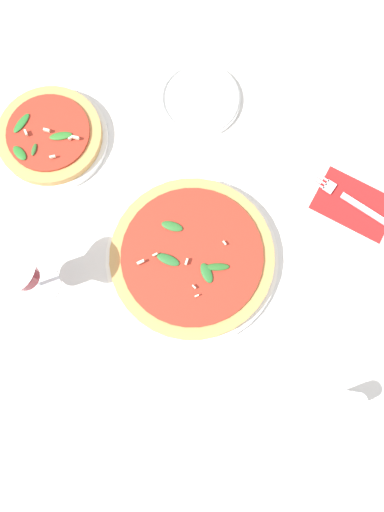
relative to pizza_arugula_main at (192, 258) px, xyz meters
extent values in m
plane|color=silver|center=(-0.01, -0.02, -0.02)|extent=(6.00, 6.00, 0.00)
cylinder|color=white|center=(0.00, 0.00, -0.01)|extent=(0.33, 0.33, 0.01)
cylinder|color=tan|center=(0.00, 0.00, 0.00)|extent=(0.31, 0.31, 0.02)
cylinder|color=#A82D1E|center=(0.00, 0.00, 0.02)|extent=(0.27, 0.27, 0.01)
ellipsoid|color=#27642B|center=(0.03, 0.03, 0.02)|extent=(0.05, 0.03, 0.01)
ellipsoid|color=#276124|center=(-0.05, -0.01, 0.02)|extent=(0.04, 0.04, 0.01)
ellipsoid|color=#2B682B|center=(0.06, -0.02, 0.02)|extent=(0.05, 0.03, 0.01)
ellipsoid|color=#266529|center=(-0.04, 0.01, 0.02)|extent=(0.04, 0.04, 0.01)
cube|color=beige|center=(-0.06, 0.05, 0.03)|extent=(0.01, 0.01, 0.00)
cube|color=beige|center=(-0.03, -0.06, 0.03)|extent=(0.01, 0.00, 0.00)
cube|color=beige|center=(0.05, 0.04, 0.03)|extent=(0.01, 0.01, 0.01)
cube|color=beige|center=(-0.04, 0.04, 0.03)|extent=(0.01, 0.00, 0.00)
cube|color=beige|center=(0.06, 0.07, 0.03)|extent=(0.01, 0.01, 0.01)
cube|color=beige|center=(0.00, 0.02, 0.03)|extent=(0.01, 0.01, 0.01)
cylinder|color=white|center=(0.38, -0.02, -0.01)|extent=(0.23, 0.23, 0.01)
cylinder|color=tan|center=(0.38, -0.02, 0.00)|extent=(0.21, 0.21, 0.02)
cylinder|color=#A82D1E|center=(0.38, -0.02, 0.02)|extent=(0.17, 0.17, 0.01)
ellipsoid|color=#2D6228|center=(0.37, 0.03, 0.02)|extent=(0.02, 0.03, 0.01)
ellipsoid|color=#26712B|center=(0.43, 0.00, 0.02)|extent=(0.02, 0.05, 0.01)
ellipsoid|color=#266F26|center=(0.39, 0.05, 0.02)|extent=(0.04, 0.02, 0.01)
ellipsoid|color=#2E7329|center=(0.35, -0.02, 0.02)|extent=(0.04, 0.04, 0.01)
cube|color=beige|center=(0.33, -0.03, 0.03)|extent=(0.01, 0.01, 0.01)
cube|color=beige|center=(0.41, 0.01, 0.03)|extent=(0.01, 0.01, 0.01)
cube|color=beige|center=(0.32, -0.04, 0.03)|extent=(0.01, 0.01, 0.01)
cube|color=beige|center=(0.38, -0.02, 0.03)|extent=(0.01, 0.01, 0.01)
cube|color=beige|center=(0.33, 0.02, 0.03)|extent=(0.01, 0.01, 0.01)
cylinder|color=white|center=(0.20, 0.22, -0.01)|extent=(0.08, 0.08, 0.00)
cylinder|color=white|center=(0.20, 0.22, 0.02)|extent=(0.01, 0.01, 0.08)
cone|color=white|center=(0.20, 0.22, 0.11)|extent=(0.09, 0.09, 0.10)
cylinder|color=maroon|center=(0.20, 0.22, 0.08)|extent=(0.05, 0.05, 0.03)
cube|color=#B21E1E|center=(-0.18, -0.29, -0.01)|extent=(0.17, 0.12, 0.01)
cube|color=silver|center=(-0.21, -0.29, -0.01)|extent=(0.12, 0.02, 0.00)
cube|color=silver|center=(-0.12, -0.28, -0.01)|extent=(0.02, 0.03, 0.00)
cube|color=silver|center=(-0.10, -0.29, -0.01)|extent=(0.04, 0.01, 0.00)
cube|color=silver|center=(-0.10, -0.28, -0.01)|extent=(0.04, 0.01, 0.00)
cube|color=silver|center=(-0.10, -0.27, -0.01)|extent=(0.04, 0.01, 0.00)
cylinder|color=white|center=(0.20, -0.27, -0.01)|extent=(0.17, 0.17, 0.01)
torus|color=white|center=(0.20, -0.27, 0.00)|extent=(0.17, 0.17, 0.01)
cylinder|color=silver|center=(-0.38, 0.03, 0.01)|extent=(0.03, 0.03, 0.06)
cylinder|color=#B7B7BF|center=(-0.38, 0.03, 0.04)|extent=(0.03, 0.03, 0.01)
camera|label=1|loc=(-0.13, 0.16, 0.92)|focal=35.00mm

